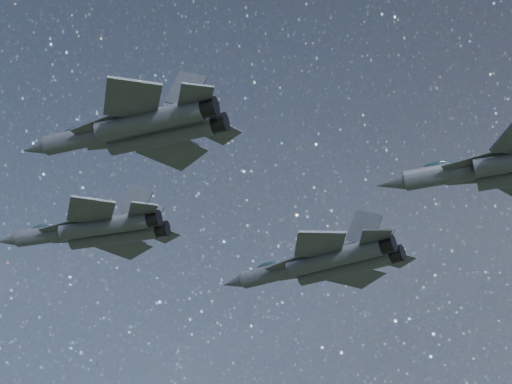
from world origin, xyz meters
The scene contains 3 objects.
jet_lead centered at (-11.25, -4.33, 139.44)m, with size 17.85×12.02×4.50m.
jet_left centered at (4.17, 11.07, 138.34)m, with size 19.87×14.07×5.04m.
jet_right centered at (3.29, -15.33, 138.52)m, with size 17.20×11.73×4.32m.
Camera 1 is at (35.44, -49.40, 105.21)m, focal length 55.00 mm.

